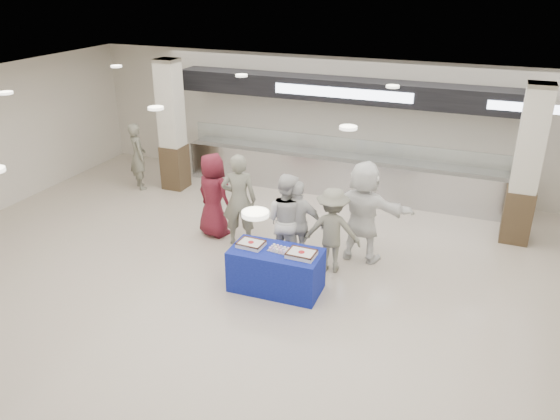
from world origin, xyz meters
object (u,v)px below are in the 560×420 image
at_px(civilian_white, 363,212).
at_px(cupcake_tray, 279,249).
at_px(sheet_cake_right, 301,254).
at_px(civilian_maroon, 213,195).
at_px(soldier_b, 332,230).
at_px(soldier_bg, 138,156).
at_px(chef_short, 298,224).
at_px(soldier_a, 239,200).
at_px(sheet_cake_left, 251,244).
at_px(display_table, 276,270).
at_px(chef_tall, 286,219).

bearing_deg(civilian_white, cupcake_tray, 59.63).
distance_m(sheet_cake_right, civilian_maroon, 2.90).
height_order(soldier_b, soldier_bg, soldier_bg).
distance_m(chef_short, soldier_b, 0.65).
bearing_deg(soldier_a, civilian_maroon, -32.18).
relative_size(cupcake_tray, civilian_maroon, 0.21).
xyz_separation_m(sheet_cake_left, sheet_cake_right, (0.92, -0.02, 0.00)).
xyz_separation_m(sheet_cake_right, chef_short, (-0.43, 1.01, 0.03)).
relative_size(sheet_cake_right, civilian_maroon, 0.27).
height_order(soldier_b, civilian_white, civilian_white).
bearing_deg(sheet_cake_left, display_table, 0.16).
relative_size(display_table, civilian_maroon, 0.88).
bearing_deg(sheet_cake_right, cupcake_tray, 172.20).
xyz_separation_m(sheet_cake_left, soldier_a, (-0.87, 1.35, 0.15)).
bearing_deg(soldier_b, soldier_a, -19.48).
bearing_deg(chef_tall, soldier_b, -172.94).
height_order(sheet_cake_left, soldier_bg, soldier_bg).
bearing_deg(display_table, soldier_b, 54.53).
bearing_deg(soldier_a, sheet_cake_right, 124.35).
bearing_deg(chef_short, soldier_bg, -28.04).
xyz_separation_m(soldier_b, civilian_white, (0.40, 0.61, 0.18)).
bearing_deg(civilian_maroon, soldier_b, -171.18).
relative_size(soldier_b, civilian_white, 0.82).
height_order(sheet_cake_left, sheet_cake_right, sheet_cake_right).
distance_m(chef_tall, soldier_b, 0.88).
bearing_deg(chef_short, soldier_b, 177.05).
bearing_deg(civilian_maroon, sheet_cake_left, 154.90).
height_order(sheet_cake_right, chef_tall, chef_tall).
relative_size(chef_tall, soldier_b, 1.10).
height_order(sheet_cake_left, cupcake_tray, sheet_cake_left).
xyz_separation_m(sheet_cake_right, chef_tall, (-0.66, 0.99, 0.09)).
distance_m(sheet_cake_left, soldier_a, 1.62).
relative_size(cupcake_tray, chef_short, 0.23).
bearing_deg(cupcake_tray, sheet_cake_right, -7.80).
bearing_deg(chef_tall, sheet_cake_left, 79.37).
distance_m(sheet_cake_left, soldier_b, 1.52).
xyz_separation_m(soldier_a, chef_short, (1.36, -0.36, -0.12)).
bearing_deg(civilian_maroon, soldier_a, -174.30).
bearing_deg(soldier_a, civilian_white, 168.04).
bearing_deg(soldier_bg, chef_tall, -165.44).
xyz_separation_m(cupcake_tray, soldier_a, (-1.38, 1.31, 0.17)).
bearing_deg(display_table, sheet_cake_left, 178.78).
relative_size(display_table, soldier_b, 0.97).
height_order(soldier_a, soldier_bg, soldier_a).
xyz_separation_m(chef_tall, soldier_bg, (-4.82, 2.22, -0.05)).
distance_m(civilian_maroon, chef_short, 2.09).
bearing_deg(chef_short, sheet_cake_right, 108.78).
distance_m(sheet_cake_left, civilian_white, 2.25).
distance_m(civilian_white, soldier_bg, 6.30).
relative_size(display_table, cupcake_tray, 4.16).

